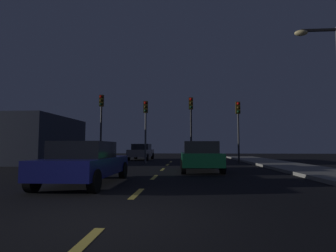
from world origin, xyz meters
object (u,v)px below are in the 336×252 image
(traffic_signal_far_left, at_px, (101,115))
(street_lamp_right, at_px, (332,84))
(car_oncoming_far, at_px, (141,152))
(traffic_signal_center_right, at_px, (191,117))
(car_adjacent_lane, at_px, (86,162))
(traffic_signal_far_right, at_px, (238,120))
(car_stopped_ahead, at_px, (200,156))
(traffic_signal_center_left, at_px, (146,119))

(traffic_signal_far_left, distance_m, street_lamp_right, 15.24)
(car_oncoming_far, bearing_deg, traffic_signal_center_right, -50.58)
(street_lamp_right, bearing_deg, car_adjacent_lane, -163.73)
(traffic_signal_far_right, distance_m, car_stopped_ahead, 7.31)
(traffic_signal_far_left, height_order, car_oncoming_far, traffic_signal_far_left)
(traffic_signal_center_right, bearing_deg, street_lamp_right, -55.25)
(traffic_signal_center_right, xyz_separation_m, street_lamp_right, (5.82, -8.38, 0.40))
(traffic_signal_center_right, xyz_separation_m, car_adjacent_lane, (-3.70, -11.16, -2.76))
(traffic_signal_center_right, bearing_deg, car_oncoming_far, 129.42)
(car_stopped_ahead, relative_size, car_adjacent_lane, 0.98)
(traffic_signal_center_left, height_order, traffic_signal_far_right, traffic_signal_center_left)
(traffic_signal_center_left, height_order, traffic_signal_center_right, traffic_signal_center_right)
(traffic_signal_center_right, height_order, car_stopped_ahead, traffic_signal_center_right)
(traffic_signal_far_left, distance_m, traffic_signal_far_right, 10.42)
(traffic_signal_far_right, relative_size, car_oncoming_far, 1.17)
(car_stopped_ahead, bearing_deg, car_adjacent_lane, -128.70)
(traffic_signal_center_left, height_order, car_oncoming_far, traffic_signal_center_left)
(traffic_signal_far_left, bearing_deg, car_adjacent_lane, -73.92)
(traffic_signal_far_right, distance_m, car_oncoming_far, 10.40)
(traffic_signal_center_right, bearing_deg, traffic_signal_far_right, -0.01)
(traffic_signal_far_left, distance_m, traffic_signal_center_right, 6.92)
(traffic_signal_far_right, height_order, car_adjacent_lane, traffic_signal_far_right)
(car_oncoming_far, height_order, street_lamp_right, street_lamp_right)
(traffic_signal_center_right, relative_size, car_oncoming_far, 1.27)
(traffic_signal_far_left, relative_size, traffic_signal_center_right, 1.06)
(traffic_signal_center_left, distance_m, traffic_signal_center_right, 3.45)
(traffic_signal_center_right, relative_size, traffic_signal_far_right, 1.08)
(traffic_signal_far_left, relative_size, car_oncoming_far, 1.34)
(car_adjacent_lane, bearing_deg, car_oncoming_far, 93.64)
(traffic_signal_far_left, xyz_separation_m, car_oncoming_far, (2.14, 5.81, -2.89))
(car_stopped_ahead, xyz_separation_m, car_oncoming_far, (-5.12, 11.92, 0.01))
(traffic_signal_center_right, height_order, car_oncoming_far, traffic_signal_center_right)
(car_stopped_ahead, xyz_separation_m, car_adjacent_lane, (-4.04, -5.05, -0.04))
(traffic_signal_far_right, bearing_deg, car_adjacent_lane, -122.81)
(traffic_signal_far_left, xyz_separation_m, traffic_signal_center_left, (3.46, -0.00, -0.34))
(traffic_signal_center_left, distance_m, traffic_signal_far_right, 6.95)
(traffic_signal_far_left, xyz_separation_m, car_stopped_ahead, (7.26, -6.11, -2.91))
(car_stopped_ahead, distance_m, street_lamp_right, 6.69)
(traffic_signal_center_right, xyz_separation_m, car_oncoming_far, (-4.78, 5.81, -2.70))
(car_stopped_ahead, height_order, car_oncoming_far, car_oncoming_far)
(traffic_signal_center_left, height_order, street_lamp_right, street_lamp_right)
(traffic_signal_far_left, relative_size, traffic_signal_far_right, 1.15)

